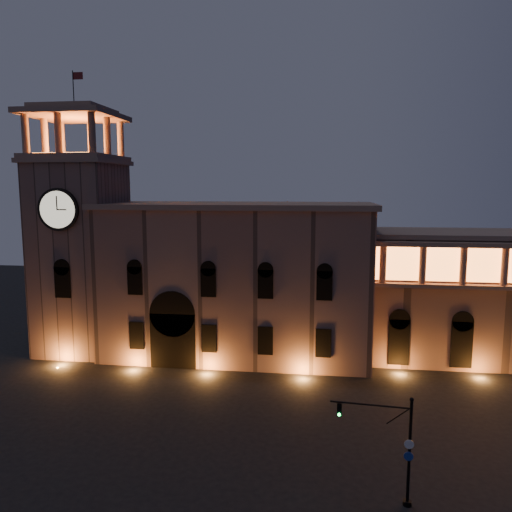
% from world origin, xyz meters
% --- Properties ---
extents(ground, '(160.00, 160.00, 0.00)m').
position_xyz_m(ground, '(0.00, 0.00, 0.00)').
color(ground, black).
rests_on(ground, ground).
extents(government_building, '(30.80, 12.80, 17.60)m').
position_xyz_m(government_building, '(-2.08, 21.93, 8.77)').
color(government_building, '#7A594F').
rests_on(government_building, ground).
extents(clock_tower, '(9.80, 9.80, 32.40)m').
position_xyz_m(clock_tower, '(-20.50, 20.98, 12.50)').
color(clock_tower, '#7A594F').
rests_on(clock_tower, ground).
extents(traffic_light, '(5.07, 0.78, 6.96)m').
position_xyz_m(traffic_light, '(12.34, -4.73, 3.66)').
color(traffic_light, black).
rests_on(traffic_light, ground).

